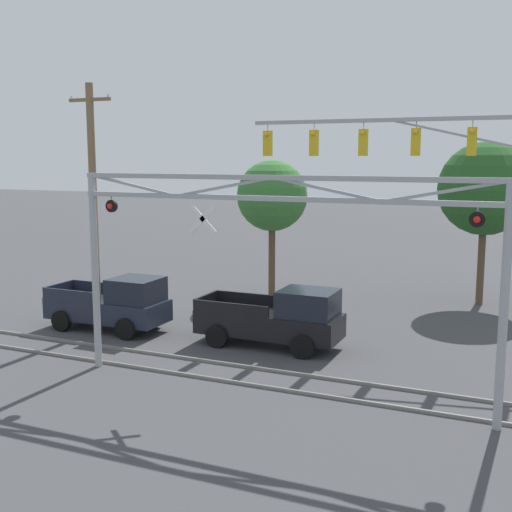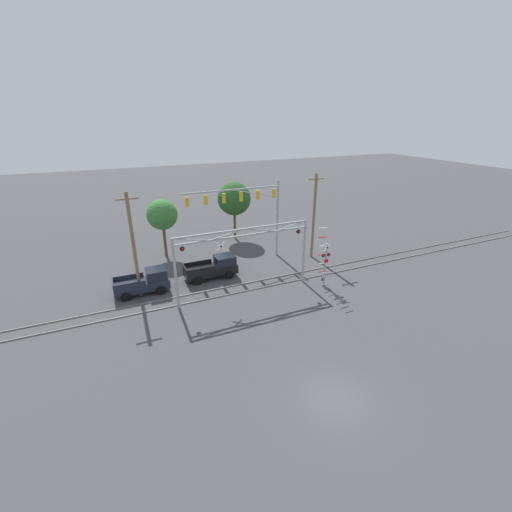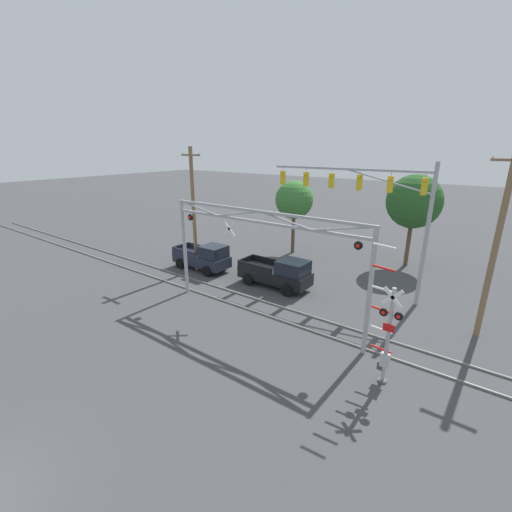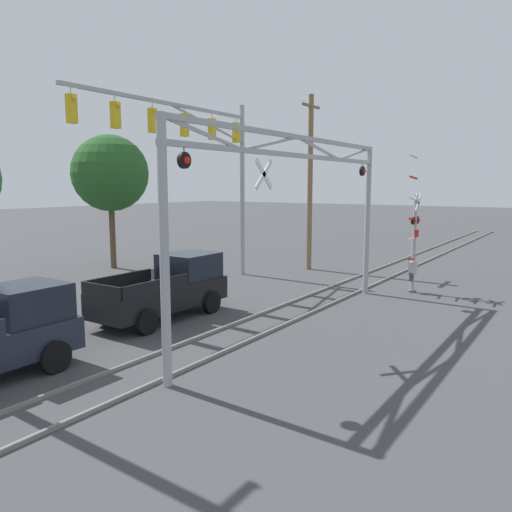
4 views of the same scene
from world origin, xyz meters
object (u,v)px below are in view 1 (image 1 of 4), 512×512
Objects in this scene: crossing_gantry at (272,239)px; utility_pole_left at (94,206)px; pickup_truck_following at (114,304)px; background_tree_far_left_verge at (485,189)px; pickup_truck_lead at (278,318)px; background_tree_beyond_span at (272,196)px; traffic_signal_span at (451,172)px.

utility_pole_left is (-8.62, 3.46, 0.38)m from crossing_gantry.
background_tree_far_left_verge is (12.53, 10.41, 4.20)m from pickup_truck_following.
pickup_truck_lead is 0.79× the size of background_tree_beyond_span.
crossing_gantry is at bearing -67.80° from background_tree_beyond_span.
pickup_truck_following is 3.82m from utility_pole_left.
pickup_truck_lead and pickup_truck_following have the same top height.
crossing_gantry is 5.66m from pickup_truck_lead.
background_tree_far_left_verge is (9.26, 2.36, 0.41)m from background_tree_beyond_span.
traffic_signal_span is 1.61× the size of background_tree_beyond_span.
background_tree_far_left_verge is at bearing 39.73° from pickup_truck_following.
traffic_signal_span reaches higher than background_tree_beyond_span.
pickup_truck_lead is 9.08m from background_tree_beyond_span.
pickup_truck_lead is at bearing -120.89° from background_tree_far_left_verge.
crossing_gantry is 12.79m from background_tree_beyond_span.
background_tree_beyond_span reaches higher than pickup_truck_following.
crossing_gantry is 2.56× the size of pickup_truck_following.
pickup_truck_lead is 0.70× the size of background_tree_far_left_verge.
utility_pole_left is 1.43× the size of background_tree_beyond_span.
traffic_signal_span is (3.79, 7.02, 1.71)m from crossing_gantry.
pickup_truck_following is (-11.90, -3.24, -5.10)m from traffic_signal_span.
pickup_truck_lead is 12.30m from background_tree_far_left_verge.
crossing_gantry is 2.38× the size of pickup_truck_lead.
crossing_gantry is 14.90m from background_tree_far_left_verge.
pickup_truck_following is (-8.10, 3.79, -3.39)m from crossing_gantry.
background_tree_beyond_span reaches higher than crossing_gantry.
utility_pole_left is at bearing -147.67° from pickup_truck_following.
crossing_gantry is 9.30m from utility_pole_left.
utility_pole_left is 9.20m from background_tree_beyond_span.
traffic_signal_span is 2.05× the size of pickup_truck_lead.
background_tree_beyond_span is (-3.32, 7.56, 3.78)m from pickup_truck_lead.
pickup_truck_lead is at bearing -152.61° from traffic_signal_span.
utility_pole_left reaches higher than background_tree_beyond_span.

